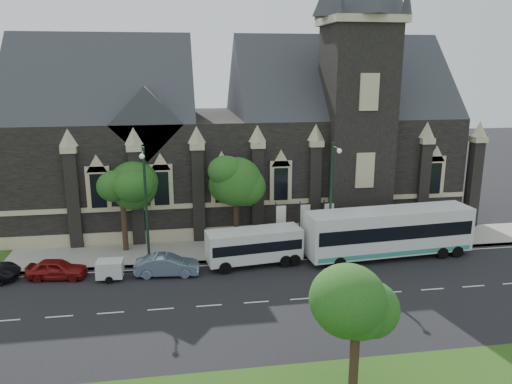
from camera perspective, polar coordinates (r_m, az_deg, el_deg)
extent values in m
plane|color=black|center=(32.38, -5.34, -12.73)|extent=(160.00, 160.00, 0.00)
cube|color=gray|center=(41.03, -6.24, -6.64)|extent=(80.00, 5.00, 0.15)
cube|color=black|center=(49.59, -2.38, 3.04)|extent=(40.00, 15.00, 10.00)
cube|color=#2E3035|center=(48.96, -16.68, 8.23)|extent=(16.00, 15.00, 15.00)
cube|color=#2E3035|center=(50.99, 8.93, 8.87)|extent=(20.00, 15.00, 15.00)
cube|color=#2E3035|center=(44.12, -12.21, 7.89)|extent=(6.00, 6.00, 6.00)
cube|color=black|center=(45.46, 11.20, 6.86)|extent=(5.50, 5.50, 18.00)
cube|color=tan|center=(45.23, 11.79, 18.48)|extent=(6.20, 6.20, 0.60)
cube|color=tan|center=(42.73, -1.16, -1.29)|extent=(40.00, 0.22, 0.40)
cube|color=tan|center=(43.50, -1.15, -4.59)|extent=(40.00, 0.25, 1.20)
cube|color=black|center=(41.97, -3.85, 0.65)|extent=(1.20, 0.12, 2.80)
cylinder|color=black|center=(24.57, 11.08, -18.34)|extent=(0.44, 0.44, 3.08)
sphere|color=#1A4A17|center=(23.13, 11.43, -12.18)|extent=(3.20, 3.20, 3.20)
sphere|color=#1A4A17|center=(23.58, 12.38, -10.09)|extent=(2.40, 2.40, 2.40)
cylinder|color=black|center=(41.57, -2.25, -3.50)|extent=(0.44, 0.44, 3.96)
sphere|color=#1A4A17|center=(40.60, -2.30, 1.42)|extent=(3.84, 3.84, 3.84)
sphere|color=#1A4A17|center=(41.23, -1.43, 2.66)|extent=(2.88, 2.88, 2.88)
cylinder|color=black|center=(41.55, -14.70, -3.98)|extent=(0.44, 0.44, 3.96)
sphere|color=#1A4A17|center=(40.59, -15.01, 0.84)|extent=(3.68, 3.68, 3.68)
sphere|color=#1A4A17|center=(41.05, -14.03, 2.03)|extent=(2.76, 2.76, 2.76)
cylinder|color=black|center=(39.28, 8.48, -0.88)|extent=(0.20, 0.20, 9.00)
cylinder|color=black|center=(37.65, 9.07, 4.98)|extent=(0.10, 1.60, 0.10)
sphere|color=silver|center=(36.92, 9.45, 4.63)|extent=(0.36, 0.36, 0.36)
cylinder|color=black|center=(37.60, -12.35, -1.75)|extent=(0.20, 0.20, 9.00)
cylinder|color=black|center=(35.89, -12.77, 4.35)|extent=(0.10, 1.60, 0.10)
sphere|color=silver|center=(35.12, -12.84, 3.97)|extent=(0.36, 0.36, 0.36)
cylinder|color=black|center=(40.60, 2.22, -3.91)|extent=(0.10, 0.10, 4.00)
cube|color=white|center=(40.51, 2.86, -3.07)|extent=(0.80, 0.04, 2.20)
cylinder|color=black|center=(41.02, 4.97, -3.76)|extent=(0.10, 0.10, 4.00)
cube|color=white|center=(40.95, 5.60, -2.93)|extent=(0.80, 0.04, 2.20)
cylinder|color=black|center=(41.54, 7.65, -3.60)|extent=(0.10, 0.10, 4.00)
cube|color=white|center=(41.49, 8.28, -2.78)|extent=(0.80, 0.04, 2.20)
cube|color=silver|center=(40.40, 14.89, -4.28)|extent=(13.32, 3.79, 3.38)
cube|color=black|center=(40.33, 14.91, -3.96)|extent=(12.80, 3.78, 1.07)
cube|color=teal|center=(40.86, 14.77, -6.13)|extent=(12.80, 3.77, 0.35)
cylinder|color=black|center=(37.90, 9.52, -7.96)|extent=(0.92, 0.35, 0.90)
cylinder|color=black|center=(40.24, 7.99, -6.55)|extent=(0.92, 0.35, 0.90)
cylinder|color=black|center=(41.85, 20.42, -6.52)|extent=(0.92, 0.35, 0.90)
cylinder|color=black|center=(43.99, 18.45, -5.34)|extent=(0.92, 0.35, 0.90)
cylinder|color=black|center=(42.58, 21.90, -6.30)|extent=(0.92, 0.35, 0.90)
cylinder|color=black|center=(44.68, 19.89, -5.16)|extent=(0.92, 0.35, 0.90)
cube|color=silver|center=(37.73, -0.22, -5.99)|extent=(7.32, 3.11, 2.29)
cube|color=black|center=(37.70, -0.22, -5.85)|extent=(7.04, 3.11, 0.77)
cylinder|color=black|center=(36.58, -3.51, -8.62)|extent=(0.93, 0.39, 0.90)
cylinder|color=black|center=(38.60, -4.26, -7.38)|extent=(0.93, 0.39, 0.90)
cylinder|color=black|center=(37.77, 3.38, -7.86)|extent=(0.93, 0.39, 0.90)
cylinder|color=black|center=(39.73, 2.30, -6.70)|extent=(0.93, 0.39, 0.90)
cylinder|color=black|center=(38.00, 4.40, -7.74)|extent=(0.93, 0.39, 0.90)
cylinder|color=black|center=(39.95, 3.27, -6.59)|extent=(0.93, 0.39, 0.90)
cube|color=silver|center=(36.95, -16.25, -8.36)|extent=(1.85, 1.42, 1.17)
cylinder|color=black|center=(36.55, -16.36, -9.57)|extent=(0.51, 0.20, 0.50)
cylinder|color=black|center=(37.77, -16.04, -8.75)|extent=(0.51, 0.20, 0.50)
cylinder|color=black|center=(36.89, -14.41, -8.79)|extent=(1.08, 0.12, 0.08)
imported|color=slate|center=(36.79, -10.07, -8.19)|extent=(4.66, 1.97, 1.50)
imported|color=maroon|center=(38.40, -21.69, -8.11)|extent=(4.31, 2.17, 1.41)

